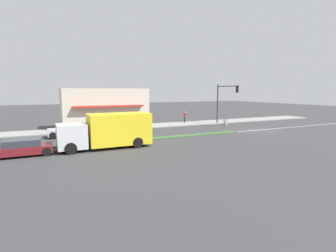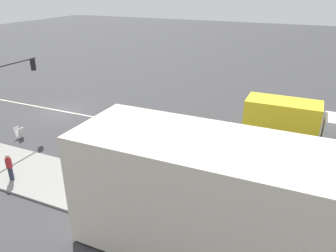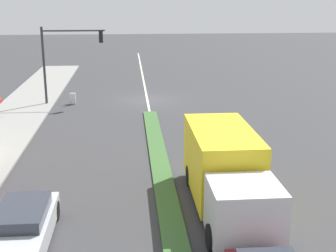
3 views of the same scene
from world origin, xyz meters
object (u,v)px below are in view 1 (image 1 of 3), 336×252
at_px(sedan_silver, 71,130).
at_px(traffic_signal_main, 224,97).
at_px(delivery_truck, 109,131).
at_px(warning_aframe_sign, 226,122).
at_px(pedestrian, 185,117).
at_px(sedan_maroon, 20,148).

bearing_deg(sedan_silver, traffic_signal_main, -86.86).
bearing_deg(delivery_truck, traffic_signal_main, -65.45).
bearing_deg(traffic_signal_main, delivery_truck, 114.55).
xyz_separation_m(traffic_signal_main, delivery_truck, (-8.32, 18.23, -2.43)).
distance_m(traffic_signal_main, sedan_silver, 20.81).
xyz_separation_m(traffic_signal_main, warning_aframe_sign, (-0.49, -0.04, -3.47)).
relative_size(delivery_truck, sedan_silver, 1.66).
relative_size(warning_aframe_sign, sedan_silver, 0.19).
xyz_separation_m(warning_aframe_sign, sedan_silver, (-0.63, 20.56, 0.22)).
relative_size(pedestrian, sedan_silver, 0.35).
bearing_deg(sedan_maroon, pedestrian, -59.37).
relative_size(traffic_signal_main, sedan_silver, 1.24).
bearing_deg(sedan_maroon, traffic_signal_main, -71.44).
distance_m(delivery_truck, sedan_silver, 7.60).
height_order(pedestrian, warning_aframe_sign, pedestrian).
relative_size(pedestrian, warning_aframe_sign, 1.91).
xyz_separation_m(warning_aframe_sign, delivery_truck, (-7.83, 18.27, 1.04)).
height_order(pedestrian, sedan_silver, pedestrian).
distance_m(pedestrian, warning_aframe_sign, 6.07).
bearing_deg(sedan_maroon, delivery_truck, -90.00).
bearing_deg(sedan_maroon, sedan_silver, -30.65).
distance_m(pedestrian, sedan_silver, 17.21).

